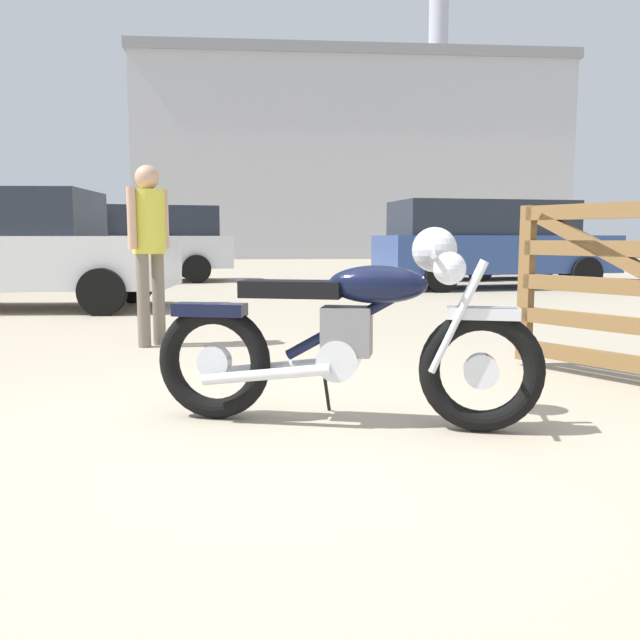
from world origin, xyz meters
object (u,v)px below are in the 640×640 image
object	(u,v)px
bystander	(149,236)
blue_hatchback_right	(490,241)
silver_sedan_mid	(131,241)
dark_sedan_left	(512,242)
white_estate_far	(21,250)
red_hatchback_near	(504,241)
vintage_motorcycle	(354,334)

from	to	relation	value
bystander	blue_hatchback_right	world-z (taller)	blue_hatchback_right
bystander	silver_sedan_mid	xyz separation A→B (m)	(-1.90, 9.36, -0.08)
dark_sedan_left	white_estate_far	distance (m)	11.48
silver_sedan_mid	dark_sedan_left	distance (m)	9.23
dark_sedan_left	red_hatchback_near	world-z (taller)	same
silver_sedan_mid	blue_hatchback_right	world-z (taller)	same
blue_hatchback_right	vintage_motorcycle	bearing A→B (deg)	-120.00
dark_sedan_left	white_estate_far	bearing A→B (deg)	23.91
silver_sedan_mid	blue_hatchback_right	size ratio (longest dim) A/B	1.02
vintage_motorcycle	red_hatchback_near	size ratio (longest dim) A/B	0.50
vintage_motorcycle	silver_sedan_mid	size ratio (longest dim) A/B	0.41
bystander	white_estate_far	size ratio (longest dim) A/B	0.39
vintage_motorcycle	dark_sedan_left	xyz separation A→B (m)	(5.83, 12.45, 0.43)
vintage_motorcycle	bystander	world-z (taller)	bystander
bystander	red_hatchback_near	bearing A→B (deg)	97.24
vintage_motorcycle	dark_sedan_left	distance (m)	13.75
vintage_motorcycle	white_estate_far	world-z (taller)	white_estate_far
silver_sedan_mid	dark_sedan_left	world-z (taller)	dark_sedan_left
bystander	silver_sedan_mid	distance (m)	9.55
vintage_motorcycle	blue_hatchback_right	xyz separation A→B (m)	(4.20, 9.52, 0.45)
vintage_motorcycle	bystander	distance (m)	3.18
silver_sedan_mid	white_estate_far	bearing A→B (deg)	74.90
vintage_motorcycle	silver_sedan_mid	distance (m)	12.58
bystander	blue_hatchback_right	bearing A→B (deg)	90.52
dark_sedan_left	vintage_motorcycle	bearing A→B (deg)	56.05
bystander	dark_sedan_left	size ratio (longest dim) A/B	0.40
bystander	blue_hatchback_right	distance (m)	8.84
red_hatchback_near	vintage_motorcycle	bearing A→B (deg)	-121.72
silver_sedan_mid	blue_hatchback_right	bearing A→B (deg)	150.24
dark_sedan_left	silver_sedan_mid	bearing A→B (deg)	-6.75
silver_sedan_mid	white_estate_far	xyz separation A→B (m)	(-0.43, -5.87, -0.10)
red_hatchback_near	silver_sedan_mid	bearing A→B (deg)	-171.11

